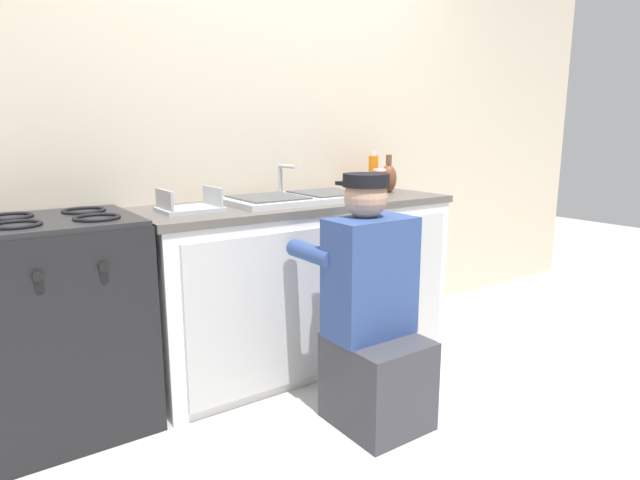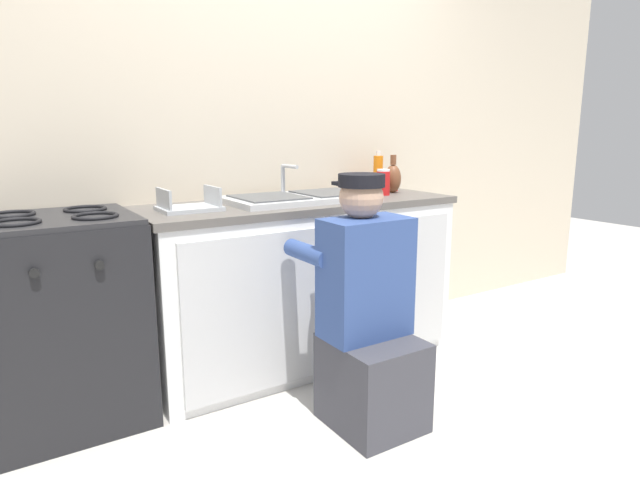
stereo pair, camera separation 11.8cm
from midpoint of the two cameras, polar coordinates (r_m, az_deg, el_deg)
The scene contains 12 objects.
ground_plane at distance 2.92m, azimuth 2.29°, elevation -14.46°, with size 12.00×12.00×0.00m, color beige.
back_wall at distance 3.18m, azimuth -4.37°, elevation 10.98°, with size 6.00×0.10×2.50m, color beige.
counter_cabinet at distance 2.99m, azimuth -0.84°, elevation -4.87°, with size 1.71×0.62×0.87m.
countertop at distance 2.90m, azimuth -0.97°, elevation 3.81°, with size 1.75×0.62×0.04m, color #5B5651.
sink_double_basin at distance 2.90m, azimuth -0.99°, elevation 4.57°, with size 0.80×0.44×0.19m.
stove_range at distance 2.60m, azimuth -24.50°, elevation -7.81°, with size 0.65×0.62×0.94m.
plumber_person at distance 2.37m, azimuth 6.55°, elevation -8.80°, with size 0.42×0.61×1.10m.
spice_bottle_red at distance 3.42m, azimuth 8.98°, elevation 6.04°, with size 0.04×0.04×0.10m.
vase_decorative at distance 3.31m, azimuth 8.79°, elevation 6.55°, with size 0.10×0.10×0.23m.
soap_bottle_orange at distance 3.39m, azimuth 7.21°, elevation 7.11°, with size 0.06×0.06×0.25m.
dish_rack_tray at distance 2.60m, azimuth -12.52°, elevation 3.61°, with size 0.28×0.22×0.11m.
soda_cup_red at distance 3.18m, azimuth 7.81°, elevation 6.12°, with size 0.08×0.08×0.15m.
Camera 2 is at (-1.46, -2.18, 1.28)m, focal length 30.00 mm.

